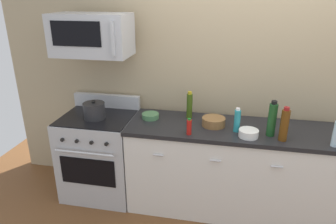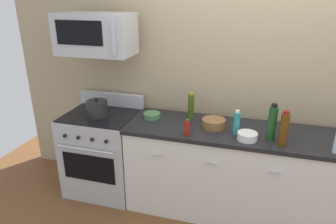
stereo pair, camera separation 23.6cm
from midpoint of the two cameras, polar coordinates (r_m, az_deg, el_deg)
ground_plane at (r=3.46m, az=10.98°, el=-17.06°), size 6.46×6.46×0.00m
back_wall at (r=3.23m, az=12.79°, el=6.89°), size 5.38×0.10×2.70m
counter_unit at (r=3.20m, az=11.56°, el=-10.59°), size 2.29×0.66×0.92m
range_oven at (r=3.50m, az=-14.37°, el=-7.69°), size 0.76×0.69×1.07m
microwave at (r=3.14m, az=-16.19°, el=13.63°), size 0.74×0.44×0.40m
bottle_wine_green at (r=2.84m, az=16.59°, el=-1.34°), size 0.08×0.08×0.33m
bottle_olive_oil at (r=3.12m, az=1.87°, el=1.18°), size 0.06×0.06×0.28m
bottle_hot_sauce_red at (r=2.77m, az=1.52°, el=-2.83°), size 0.05×0.05×0.16m
bottle_wine_amber at (r=2.78m, az=18.61°, el=-2.32°), size 0.07×0.07×0.31m
bottle_dish_soap at (r=2.86m, az=10.46°, el=-1.61°), size 0.06×0.06×0.23m
bowl_wooden_salad at (r=2.98m, az=6.26°, el=-1.79°), size 0.22×0.22×0.08m
bowl_white_ceramic at (r=2.81m, az=12.46°, el=-3.89°), size 0.18×0.18×0.07m
bowl_green_glaze at (r=3.16m, az=-5.43°, el=-0.72°), size 0.18×0.18×0.05m
stockpot at (r=3.23m, az=-15.62°, el=0.21°), size 0.22×0.22×0.20m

